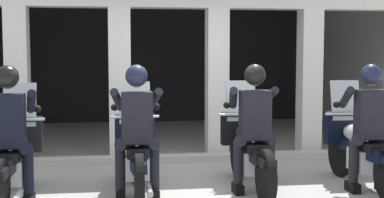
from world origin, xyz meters
TOP-DOWN VIEW (x-y plane):
  - ground_plane at (0.00, 3.00)m, footprint 80.00×80.00m
  - station_building at (-0.09, 4.77)m, footprint 9.11×5.35m
  - kerb_strip at (-0.09, 1.65)m, footprint 8.61×0.24m
  - motorcycle_far_left at (-2.14, -0.22)m, footprint 0.62×2.04m
  - police_officer_far_left at (-2.14, -0.51)m, footprint 0.63×0.61m
  - motorcycle_center_left at (-0.71, -0.13)m, footprint 0.62×2.04m
  - police_officer_center_left at (-0.71, -0.42)m, footprint 0.63×0.61m
  - motorcycle_center_right at (0.71, -0.05)m, footprint 0.62×2.04m
  - police_officer_center_right at (0.71, -0.34)m, footprint 0.63×0.61m
  - motorcycle_far_right at (2.14, -0.18)m, footprint 0.62×2.04m
  - police_officer_far_right at (2.14, -0.46)m, footprint 0.63×0.61m

SIDE VIEW (x-z plane):
  - ground_plane at x=0.00m, z-range 0.00..0.00m
  - kerb_strip at x=-0.09m, z-range 0.00..0.12m
  - motorcycle_far_left at x=-2.14m, z-range -0.17..1.17m
  - motorcycle_center_left at x=-0.71m, z-range -0.17..1.17m
  - motorcycle_center_right at x=0.71m, z-range -0.17..1.17m
  - motorcycle_far_right at x=2.14m, z-range -0.17..1.17m
  - police_officer_far_left at x=-2.14m, z-range 0.15..1.73m
  - police_officer_center_left at x=-0.71m, z-range 0.15..1.73m
  - police_officer_center_right at x=0.71m, z-range 0.15..1.73m
  - police_officer_far_right at x=2.14m, z-range 0.15..1.73m
  - station_building at x=-0.09m, z-range 0.41..3.45m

